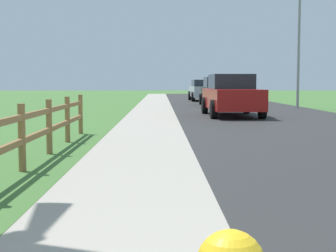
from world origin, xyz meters
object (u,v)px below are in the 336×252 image
object	(u,v)px
parked_car_black	(219,91)
parked_car_silver	(204,90)
parked_suv_red	(231,95)
street_lamp	(301,30)

from	to	relation	value
parked_car_black	parked_car_silver	world-z (taller)	parked_car_black
parked_suv_red	street_lamp	world-z (taller)	street_lamp
parked_car_black	parked_car_silver	bearing A→B (deg)	91.53
parked_car_black	street_lamp	xyz separation A→B (m)	(3.79, -2.98, 3.16)
parked_car_silver	street_lamp	distance (m)	11.90
parked_suv_red	street_lamp	size ratio (longest dim) A/B	0.75
parked_car_black	street_lamp	distance (m)	5.76
parked_car_black	parked_suv_red	bearing A→B (deg)	-93.54
parked_suv_red	street_lamp	bearing A→B (deg)	54.27
parked_suv_red	parked_car_silver	xyz separation A→B (m)	(0.35, 16.79, -0.03)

